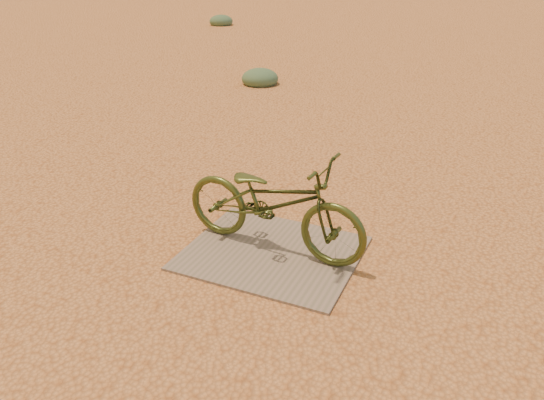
% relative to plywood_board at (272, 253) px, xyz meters
% --- Properties ---
extents(ground, '(120.00, 120.00, 0.00)m').
position_rel_plywood_board_xyz_m(ground, '(-0.20, -0.19, -0.01)').
color(ground, '#CF8849').
rests_on(ground, ground).
extents(plywood_board, '(1.39, 1.17, 0.02)m').
position_rel_plywood_board_xyz_m(plywood_board, '(0.00, 0.00, 0.00)').
color(plywood_board, '#7D6756').
rests_on(plywood_board, ground).
extents(bicycle, '(1.65, 0.68, 0.85)m').
position_rel_plywood_board_xyz_m(bicycle, '(-0.02, 0.06, 0.44)').
color(bicycle, '#3B4519').
rests_on(bicycle, plywood_board).
extents(kale_a, '(0.68, 0.68, 0.37)m').
position_rel_plywood_board_xyz_m(kale_a, '(-2.67, 5.37, -0.01)').
color(kale_a, '#4C6E46').
rests_on(kale_a, ground).
extents(kale_c, '(0.75, 0.75, 0.41)m').
position_rel_plywood_board_xyz_m(kale_c, '(-7.26, 12.12, -0.01)').
color(kale_c, '#4C6E46').
rests_on(kale_c, ground).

